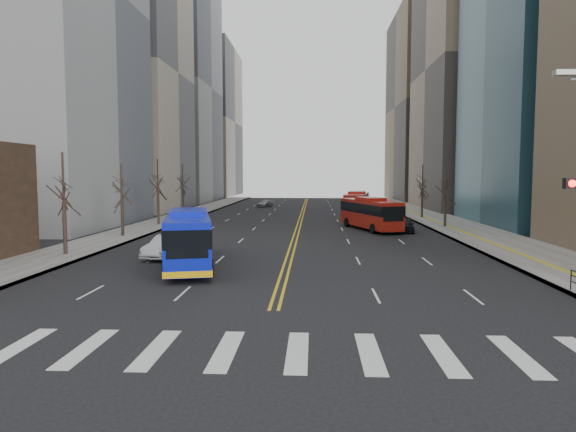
% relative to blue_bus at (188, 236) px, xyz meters
% --- Properties ---
extents(ground, '(220.00, 220.00, 0.00)m').
position_rel_blue_bus_xyz_m(ground, '(6.33, -15.84, -1.88)').
color(ground, black).
extents(sidewalk_right, '(7.00, 130.00, 0.15)m').
position_rel_blue_bus_xyz_m(sidewalk_right, '(23.83, 29.16, -1.80)').
color(sidewalk_right, gray).
rests_on(sidewalk_right, ground).
extents(sidewalk_left, '(5.00, 130.00, 0.15)m').
position_rel_blue_bus_xyz_m(sidewalk_left, '(-10.17, 29.16, -1.80)').
color(sidewalk_left, gray).
rests_on(sidewalk_left, ground).
extents(crosswalk, '(26.70, 4.00, 0.01)m').
position_rel_blue_bus_xyz_m(crosswalk, '(6.33, -15.84, -1.87)').
color(crosswalk, silver).
rests_on(crosswalk, ground).
extents(centerline, '(0.55, 100.00, 0.01)m').
position_rel_blue_bus_xyz_m(centerline, '(6.33, 39.16, -1.87)').
color(centerline, gold).
rests_on(centerline, ground).
extents(office_towers, '(83.00, 134.00, 58.00)m').
position_rel_blue_bus_xyz_m(office_towers, '(6.45, 52.67, 22.05)').
color(office_towers, gray).
rests_on(office_towers, ground).
extents(street_trees, '(35.20, 47.20, 7.60)m').
position_rel_blue_bus_xyz_m(street_trees, '(-0.85, 18.71, 3.00)').
color(street_trees, black).
rests_on(street_trees, ground).
extents(blue_bus, '(5.38, 12.58, 3.58)m').
position_rel_blue_bus_xyz_m(blue_bus, '(0.00, 0.00, 0.00)').
color(blue_bus, '#0D1CCB').
rests_on(blue_bus, ground).
extents(red_bus_near, '(5.68, 10.99, 3.42)m').
position_rel_blue_bus_xyz_m(red_bus_near, '(13.91, 21.56, 0.03)').
color(red_bus_near, '#AB1C12').
rests_on(red_bus_near, ground).
extents(red_bus_far, '(4.37, 11.46, 3.55)m').
position_rel_blue_bus_xyz_m(red_bus_far, '(13.79, 36.79, 0.10)').
color(red_bus_far, '#AB1C12').
rests_on(red_bus_far, ground).
extents(car_white, '(2.63, 5.02, 1.58)m').
position_rel_blue_bus_xyz_m(car_white, '(-2.19, 2.82, -1.09)').
color(car_white, white).
rests_on(car_white, ground).
extents(car_dark_mid, '(2.34, 4.47, 1.45)m').
position_rel_blue_bus_xyz_m(car_dark_mid, '(17.25, 19.75, -1.15)').
color(car_dark_mid, black).
rests_on(car_dark_mid, ground).
extents(car_silver, '(3.15, 4.36, 1.17)m').
position_rel_blue_bus_xyz_m(car_silver, '(-0.65, 58.90, -1.29)').
color(car_silver, '#97979C').
rests_on(car_silver, ground).
extents(car_dark_far, '(2.97, 5.04, 1.32)m').
position_rel_blue_bus_xyz_m(car_dark_far, '(15.36, 64.82, -1.22)').
color(car_dark_far, black).
rests_on(car_dark_far, ground).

